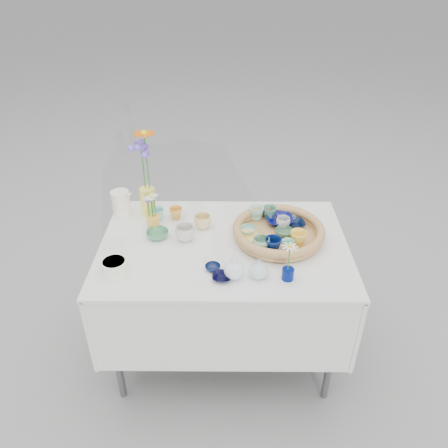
{
  "coord_description": "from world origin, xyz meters",
  "views": [
    {
      "loc": [
        0.01,
        -1.82,
        2.05
      ],
      "look_at": [
        0.0,
        0.02,
        0.87
      ],
      "focal_mm": 35.0,
      "sensor_mm": 36.0,
      "label": 1
    }
  ],
  "objects_px": {
    "tall_vase_yellow": "(148,201)",
    "display_table": "(224,346)",
    "wicker_tray": "(278,232)",
    "bud_vase_seafoam": "(259,268)"
  },
  "relations": [
    {
      "from": "wicker_tray",
      "to": "tall_vase_yellow",
      "type": "height_order",
      "value": "tall_vase_yellow"
    },
    {
      "from": "wicker_tray",
      "to": "display_table",
      "type": "bearing_deg",
      "value": -169.88
    },
    {
      "from": "wicker_tray",
      "to": "tall_vase_yellow",
      "type": "relative_size",
      "value": 3.02
    },
    {
      "from": "display_table",
      "to": "tall_vase_yellow",
      "type": "distance_m",
      "value": 0.99
    },
    {
      "from": "display_table",
      "to": "wicker_tray",
      "type": "xyz_separation_m",
      "value": [
        0.28,
        0.05,
        0.8
      ]
    },
    {
      "from": "display_table",
      "to": "tall_vase_yellow",
      "type": "xyz_separation_m",
      "value": [
        -0.43,
        0.29,
        0.84
      ]
    },
    {
      "from": "tall_vase_yellow",
      "to": "wicker_tray",
      "type": "bearing_deg",
      "value": -19.06
    },
    {
      "from": "wicker_tray",
      "to": "bud_vase_seafoam",
      "type": "bearing_deg",
      "value": -111.09
    },
    {
      "from": "tall_vase_yellow",
      "to": "display_table",
      "type": "bearing_deg",
      "value": -34.61
    },
    {
      "from": "display_table",
      "to": "tall_vase_yellow",
      "type": "bearing_deg",
      "value": 145.39
    }
  ]
}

